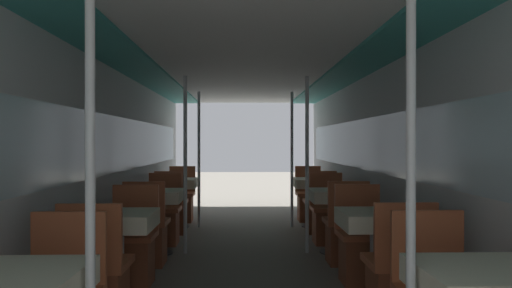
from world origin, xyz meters
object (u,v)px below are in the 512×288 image
object	(u,v)px
chair_left_near_2	(147,238)
chair_right_far_1	(361,252)
support_pole_right_0	(411,201)
chair_right_far_2	(328,221)
chair_left_far_2	(163,221)
dining_table_right_1	(377,227)
dining_table_right_2	(336,201)
support_pole_left_2	(185,165)
chair_right_far_3	(309,203)
chair_left_near_3	(172,213)
chair_right_near_1	(398,286)
support_pole_left_3	(199,159)
dining_table_left_3	(177,187)
support_pole_left_0	(90,202)
chair_left_far_1	(132,253)
support_pole_right_3	(292,159)
dining_table_right_3	(314,187)
chair_left_near_1	(97,288)
support_pole_right_2	(307,165)
dining_table_left_2	(156,201)
dining_table_left_1	(117,228)
chair_right_near_2	(345,237)
chair_right_near_3	(319,213)
chair_left_far_3	(181,204)

from	to	relation	value
chair_left_near_2	chair_right_far_1	size ratio (longest dim) A/B	1.00
support_pole_right_0	chair_right_far_2	world-z (taller)	support_pole_right_0
chair_left_far_2	dining_table_right_1	xyz separation A→B (m)	(2.10, -2.34, 0.32)
support_pole_right_0	dining_table_right_2	size ratio (longest dim) A/B	2.80
support_pole_left_2	chair_right_far_3	xyz separation A→B (m)	(1.76, 2.34, -0.75)
chair_left_near_3	chair_right_far_2	bearing A→B (deg)	-19.04
chair_right_near_1	support_pole_left_3	bearing A→B (deg)	113.01
support_pole_left_2	support_pole_right_0	world-z (taller)	same
support_pole_right_0	dining_table_right_1	bearing A→B (deg)	79.35
dining_table_left_3	support_pole_left_0	bearing A→B (deg)	-86.41
chair_left_far_1	chair_right_near_1	world-z (taller)	same
chair_left_near_2	support_pole_right_3	distance (m)	3.02
support_pole_right_3	dining_table_right_3	bearing A→B (deg)	-0.00
support_pole_left_2	chair_right_near_1	size ratio (longest dim) A/B	2.31
chair_left_near_1	support_pole_right_2	distance (m)	3.02
support_pole_right_0	dining_table_right_2	distance (m)	3.64
chair_left_near_2	support_pole_right_2	world-z (taller)	support_pole_right_2
dining_table_left_2	support_pole_right_3	xyz separation A→B (m)	(1.76, 1.80, 0.43)
chair_right_far_1	dining_table_right_2	size ratio (longest dim) A/B	1.21
chair_left_near_1	support_pole_right_0	world-z (taller)	support_pole_right_0
chair_left_near_2	chair_right_far_2	size ratio (longest dim) A/B	1.00
support_pole_left_2	support_pole_left_3	distance (m)	1.80
dining_table_left_1	chair_left_near_2	bearing A→B (deg)	90.00
dining_table_right_2	support_pole_left_2	bearing A→B (deg)	180.00
chair_right_near_2	chair_right_far_2	xyz separation A→B (m)	(0.00, 1.08, 0.00)
dining_table_left_3	chair_left_near_3	size ratio (longest dim) A/B	0.82
dining_table_right_3	chair_right_far_3	size ratio (longest dim) A/B	0.82
chair_left_far_2	dining_table_right_2	world-z (taller)	chair_left_far_2
chair_left_far_2	chair_right_far_2	distance (m)	2.10
support_pole_right_0	support_pole_left_3	bearing A→B (deg)	104.72
chair_right_far_2	dining_table_left_2	bearing A→B (deg)	14.40
chair_right_far_1	chair_right_far_3	distance (m)	3.60
dining_table_left_1	chair_right_near_3	distance (m)	3.73
dining_table_left_1	support_pole_right_3	world-z (taller)	support_pole_right_3
chair_left_near_3	chair_left_far_1	bearing A→B (deg)	-90.00
chair_left_near_3	chair_right_far_1	size ratio (longest dim) A/B	1.00
chair_left_far_2	chair_right_near_2	world-z (taller)	same
chair_right_far_2	chair_left_near_1	bearing A→B (deg)	53.92
dining_table_left_2	chair_right_near_2	xyz separation A→B (m)	(2.10, -0.54, -0.32)
chair_left_near_3	chair_left_far_3	bearing A→B (deg)	90.00
dining_table_right_3	chair_right_near_3	bearing A→B (deg)	-90.00
chair_left_far_3	dining_table_right_2	distance (m)	3.16
support_pole_left_2	chair_right_far_1	world-z (taller)	support_pole_left_2
dining_table_left_1	dining_table_left_2	xyz separation A→B (m)	(0.00, 1.80, 0.00)
dining_table_left_2	support_pole_right_0	xyz separation A→B (m)	(1.76, -3.60, 0.43)
chair_left_near_3	support_pole_right_2	xyz separation A→B (m)	(1.76, -1.26, 0.75)
chair_left_far_3	chair_right_near_2	distance (m)	3.56
support_pole_left_0	dining_table_left_2	distance (m)	3.64
dining_table_left_2	chair_right_near_2	world-z (taller)	chair_right_near_2
support_pole_left_3	dining_table_right_1	bearing A→B (deg)	-63.98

